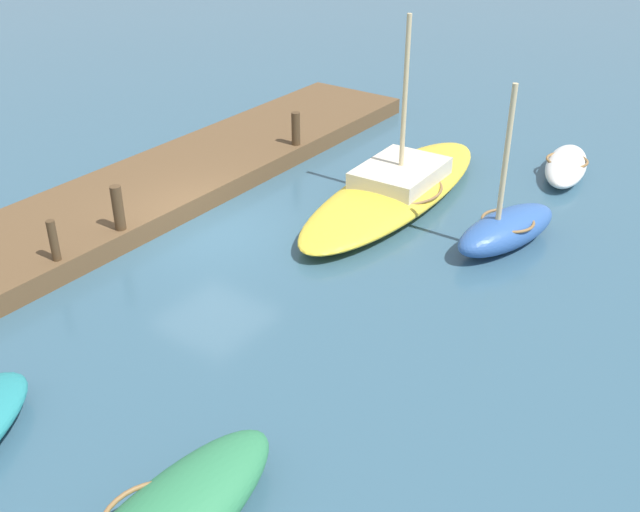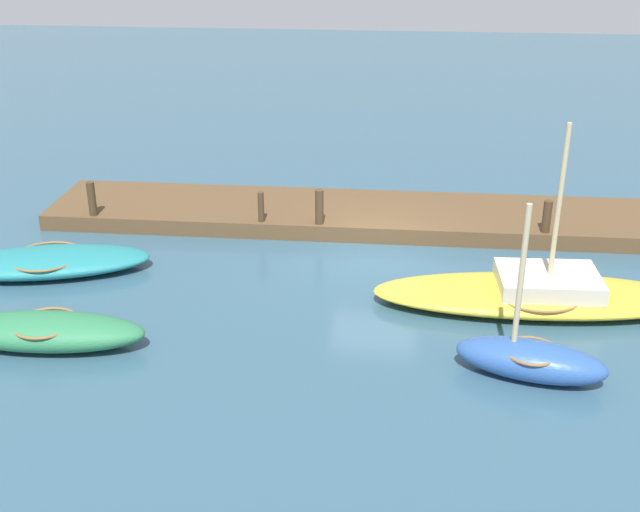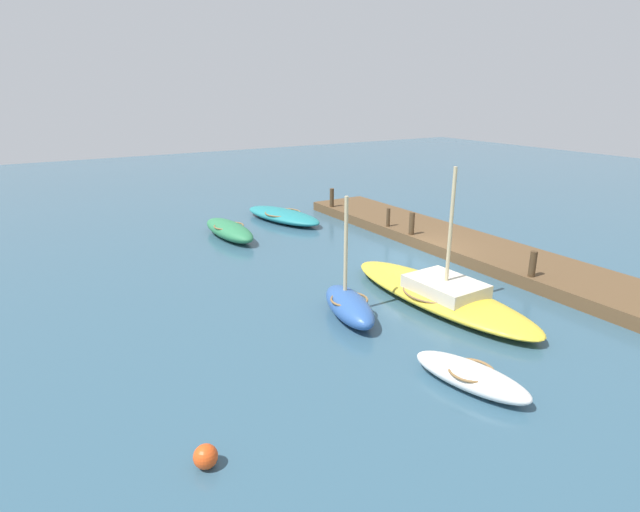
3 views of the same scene
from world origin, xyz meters
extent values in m
plane|color=#33566B|center=(0.00, 0.00, 0.00)|extent=(84.00, 84.00, 0.00)
cube|color=brown|center=(0.00, -2.47, 0.24)|extent=(20.41, 3.38, 0.48)
ellipsoid|color=teal|center=(8.75, 2.04, 0.31)|extent=(5.73, 3.11, 0.61)
torus|color=olive|center=(8.75, 2.04, 0.47)|extent=(2.37, 2.37, 0.07)
ellipsoid|color=#2D7A4C|center=(7.15, 5.79, 0.39)|extent=(4.51, 1.59, 0.78)
torus|color=olive|center=(7.15, 5.79, 0.61)|extent=(1.52, 1.52, 0.07)
ellipsoid|color=gold|center=(-3.99, 2.71, 0.30)|extent=(8.03, 2.66, 0.59)
torus|color=olive|center=(-3.99, 2.71, 0.46)|extent=(2.52, 2.52, 0.07)
cube|color=beige|center=(-4.26, 2.70, 0.69)|extent=(2.49, 1.86, 0.43)
cylinder|color=#C6B284|center=(-4.28, 2.70, 2.56)|extent=(0.12, 0.12, 4.16)
ellipsoid|color=#2D569E|center=(-3.42, 5.98, 0.41)|extent=(3.30, 1.83, 0.82)
torus|color=olive|center=(-3.42, 5.98, 0.63)|extent=(1.45, 1.45, 0.07)
cylinder|color=#C6B284|center=(-3.05, 5.89, 2.25)|extent=(0.12, 0.12, 3.19)
cylinder|color=#47331E|center=(-4.78, -1.03, 0.95)|extent=(0.25, 0.25, 0.94)
cylinder|color=#47331E|center=(1.72, -1.03, 1.00)|extent=(0.25, 0.25, 1.04)
cylinder|color=#47331E|center=(3.45, -1.03, 0.93)|extent=(0.18, 0.18, 0.90)
cylinder|color=#47331E|center=(8.57, -1.03, 1.00)|extent=(0.24, 0.24, 1.04)
camera|label=1|loc=(11.32, 11.33, 8.18)|focal=42.20mm
camera|label=2|loc=(-0.47, 20.62, 9.21)|focal=44.78mm
camera|label=3|loc=(-15.54, 14.41, 6.91)|focal=28.65mm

